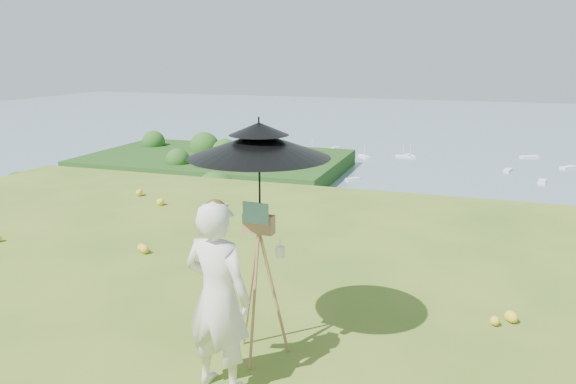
% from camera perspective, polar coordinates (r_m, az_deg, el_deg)
% --- Properties ---
extents(ground, '(14.00, 14.00, 0.00)m').
position_cam_1_polar(ground, '(6.18, -17.20, -13.61)').
color(ground, '#416C1E').
rests_on(ground, ground).
extents(shoreline_tier, '(170.00, 28.00, 8.00)m').
position_cam_1_polar(shoreline_tier, '(88.41, 14.95, -12.55)').
color(shoreline_tier, '#736E5C').
rests_on(shoreline_tier, bay_water).
extents(bay_water, '(700.00, 700.00, 0.00)m').
position_cam_1_polar(bay_water, '(247.15, 17.76, 4.76)').
color(bay_water, '#6D8C9B').
rests_on(bay_water, ground).
extents(peninsula, '(90.00, 60.00, 12.00)m').
position_cam_1_polar(peninsula, '(180.42, -7.39, 3.72)').
color(peninsula, '#183E10').
rests_on(peninsula, bay_water).
extents(slope_trees, '(110.00, 50.00, 6.00)m').
position_cam_1_polar(slope_trees, '(43.34, 12.80, -10.63)').
color(slope_trees, '#1B4D17').
rests_on(slope_trees, forest_slope).
extents(harbor_town, '(110.00, 22.00, 5.00)m').
position_cam_1_polar(harbor_town, '(85.76, 15.22, -8.66)').
color(harbor_town, silver).
rests_on(harbor_town, shoreline_tier).
extents(moored_boats, '(140.00, 140.00, 0.70)m').
position_cam_1_polar(moored_boats, '(170.08, 12.91, 1.25)').
color(moored_boats, white).
rests_on(moored_boats, bay_water).
extents(wildflowers, '(10.00, 10.50, 0.12)m').
position_cam_1_polar(wildflowers, '(6.34, -15.90, -12.21)').
color(wildflowers, yellow).
rests_on(wildflowers, ground).
extents(painter, '(0.66, 0.48, 1.66)m').
position_cam_1_polar(painter, '(4.76, -7.16, -10.53)').
color(painter, white).
rests_on(painter, ground).
extents(field_easel, '(0.62, 0.62, 1.52)m').
position_cam_1_polar(field_easel, '(5.24, -2.92, -8.96)').
color(field_easel, olive).
rests_on(field_easel, ground).
extents(sun_umbrella, '(1.44, 1.44, 1.01)m').
position_cam_1_polar(sun_umbrella, '(4.97, -2.92, 1.81)').
color(sun_umbrella, black).
rests_on(sun_umbrella, field_easel).
extents(painter_cap, '(0.22, 0.25, 0.10)m').
position_cam_1_polar(painter_cap, '(4.50, -7.46, -1.40)').
color(painter_cap, '#D47479').
rests_on(painter_cap, painter).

